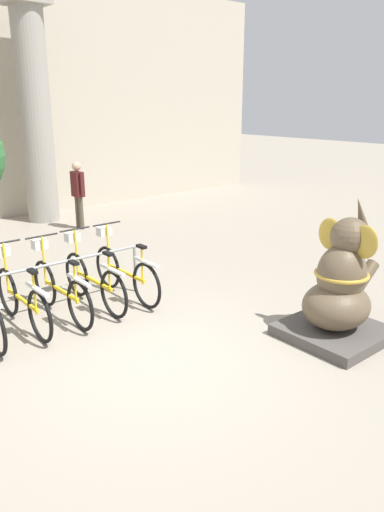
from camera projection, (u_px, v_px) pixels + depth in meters
name	position (u px, v px, depth m)	size (l,w,h in m)	color
ground_plane	(155.00, 357.00, 5.96)	(60.00, 60.00, 0.00)	gray
column_right	(35.00, 114.00, 11.98)	(0.95, 0.95, 5.16)	gray
bike_rack	(55.00, 275.00, 7.03)	(2.80, 0.05, 0.77)	gray
bicycle_1	(21.00, 298.00, 6.65)	(0.48, 1.79, 1.09)	black
bicycle_2	(60.00, 289.00, 6.98)	(0.48, 1.79, 1.09)	black
bicycle_3	(93.00, 279.00, 7.36)	(0.48, 1.79, 1.09)	black
bicycle_4	(125.00, 271.00, 7.69)	(0.48, 1.79, 1.09)	black
elephant_statue	(340.00, 291.00, 6.33)	(1.20, 1.20, 1.83)	#4C4742
person_pedestrian	(78.00, 189.00, 11.68)	(0.21, 0.47, 1.58)	brown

